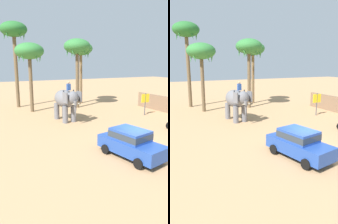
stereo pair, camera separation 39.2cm
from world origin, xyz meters
TOP-DOWN VIEW (x-y plane):
  - ground_plane at (0.00, 0.00)m, footprint 120.00×120.00m
  - car_sedan_foreground at (-0.92, -0.41)m, footprint 2.42×4.34m
  - elephant_with_mahout at (-1.09, 9.14)m, footprint 1.87×3.94m
  - palm_tree_behind_elephant at (-3.89, 18.32)m, footprint 3.20×3.20m
  - palm_tree_near_hut at (4.55, 17.33)m, footprint 3.20×3.20m
  - palm_tree_left_of_road at (-2.99, 14.82)m, footprint 3.20×3.20m
  - palm_tree_far_back at (2.74, 14.65)m, footprint 3.20×3.20m
  - signboard_yellow at (7.42, 7.54)m, footprint 1.00×0.10m

SIDE VIEW (x-z plane):
  - ground_plane at x=0.00m, z-range 0.00..0.00m
  - car_sedan_foreground at x=-0.92m, z-range 0.08..1.78m
  - signboard_yellow at x=7.42m, z-range 0.49..2.89m
  - elephant_with_mahout at x=-1.09m, z-range 0.05..3.93m
  - palm_tree_left_of_road at x=-2.99m, z-range 2.75..10.46m
  - palm_tree_near_hut at x=4.55m, z-range 3.02..11.35m
  - palm_tree_far_back at x=2.74m, z-range 3.04..11.43m
  - palm_tree_behind_elephant at x=-3.89m, z-range 3.87..14.24m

